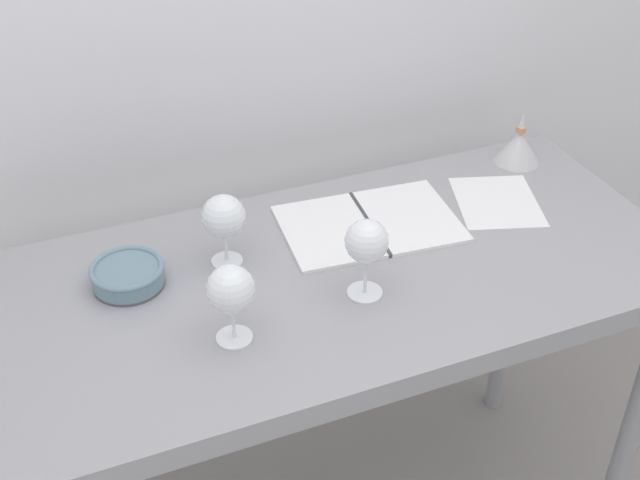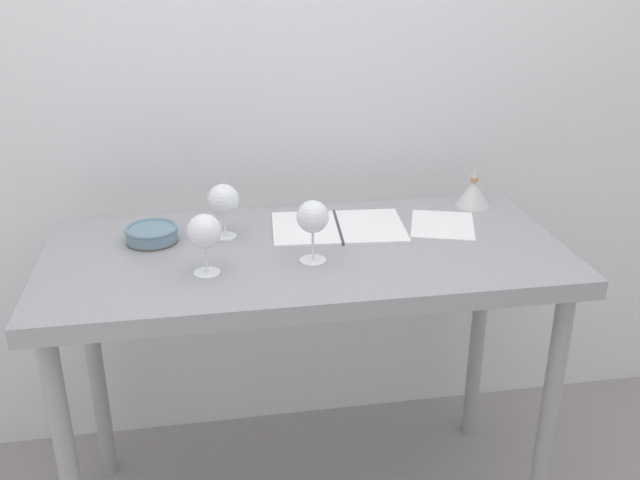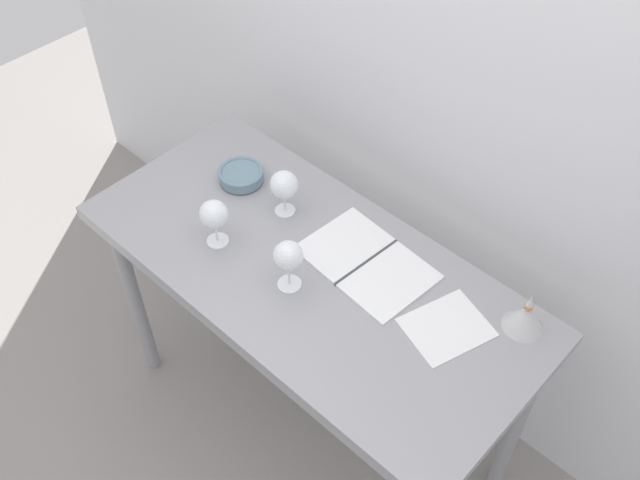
# 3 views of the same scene
# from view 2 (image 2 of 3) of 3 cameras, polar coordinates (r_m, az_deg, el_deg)

# --- Properties ---
(back_wall) EXTENTS (3.80, 0.04, 2.60)m
(back_wall) POSITION_cam_2_polar(r_m,az_deg,el_deg) (2.27, -3.17, 13.77)
(back_wall) COLOR silver
(back_wall) RESTS_ON ground_plane
(steel_counter) EXTENTS (1.40, 0.65, 0.90)m
(steel_counter) POSITION_cam_2_polar(r_m,az_deg,el_deg) (1.95, -1.15, -3.45)
(steel_counter) COLOR #929298
(steel_counter) RESTS_ON ground_plane
(wine_glass_far_left) EXTENTS (0.09, 0.09, 0.16)m
(wine_glass_far_left) POSITION_cam_2_polar(r_m,az_deg,el_deg) (1.95, -7.82, 3.13)
(wine_glass_far_left) COLOR white
(wine_glass_far_left) RESTS_ON steel_counter
(wine_glass_near_center) EXTENTS (0.08, 0.08, 0.17)m
(wine_glass_near_center) POSITION_cam_2_polar(r_m,az_deg,el_deg) (1.78, -0.59, 1.74)
(wine_glass_near_center) COLOR white
(wine_glass_near_center) RESTS_ON steel_counter
(wine_glass_near_left) EXTENTS (0.09, 0.09, 0.16)m
(wine_glass_near_left) POSITION_cam_2_polar(r_m,az_deg,el_deg) (1.74, -9.34, 0.56)
(wine_glass_near_left) COLOR white
(wine_glass_near_left) RESTS_ON steel_counter
(open_notebook) EXTENTS (0.40, 0.28, 0.01)m
(open_notebook) POSITION_cam_2_polar(r_m,az_deg,el_deg) (2.03, 1.48, 1.05)
(open_notebook) COLOR white
(open_notebook) RESTS_ON steel_counter
(tasting_sheet_upper) EXTENTS (0.24, 0.26, 0.00)m
(tasting_sheet_upper) POSITION_cam_2_polar(r_m,az_deg,el_deg) (2.09, 9.88, 1.23)
(tasting_sheet_upper) COLOR white
(tasting_sheet_upper) RESTS_ON steel_counter
(tasting_bowl) EXTENTS (0.15, 0.15, 0.05)m
(tasting_bowl) POSITION_cam_2_polar(r_m,az_deg,el_deg) (1.99, -13.45, 0.52)
(tasting_bowl) COLOR #4C4C4C
(tasting_bowl) RESTS_ON steel_counter
(decanter_funnel) EXTENTS (0.11, 0.11, 0.13)m
(decanter_funnel) POSITION_cam_2_polar(r_m,az_deg,el_deg) (2.25, 12.27, 3.74)
(decanter_funnel) COLOR beige
(decanter_funnel) RESTS_ON steel_counter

